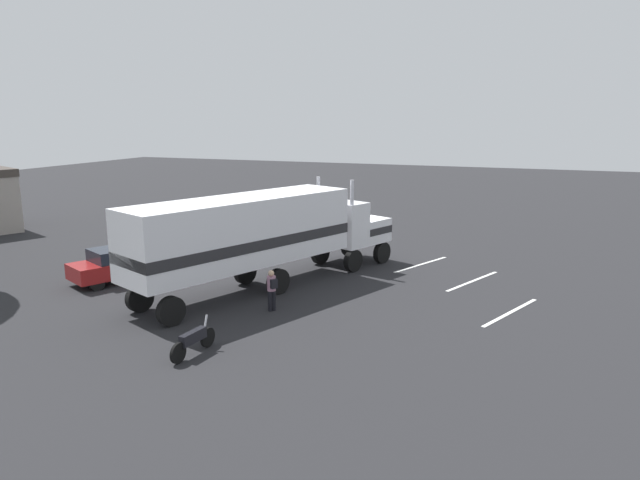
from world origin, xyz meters
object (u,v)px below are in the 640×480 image
Objects in this scene: semi_truck at (262,232)px; parked_car at (120,264)px; motorcycle at (193,340)px; person_bystander at (272,289)px.

semi_truck reaches higher than parked_car.
parked_car is 9.91m from motorcycle.
parked_car reaches higher than motorcycle.
person_bystander is at bearing -147.04° from semi_truck.
semi_truck is at bearing 32.96° from person_bystander.
person_bystander is 0.77× the size of motorcycle.
motorcycle is at bearing 174.09° from person_bystander.
motorcycle is (-4.71, 0.49, -0.41)m from person_bystander.
person_bystander is 0.34× the size of parked_car.
person_bystander reaches higher than motorcycle.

